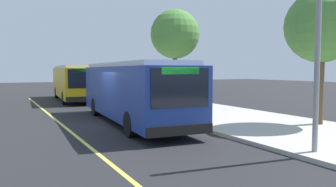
# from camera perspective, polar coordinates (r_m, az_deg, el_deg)

# --- Properties ---
(ground_plane) EXTENTS (120.00, 120.00, 0.00)m
(ground_plane) POSITION_cam_1_polar(r_m,az_deg,el_deg) (16.06, -8.96, -5.33)
(ground_plane) COLOR #232326
(sidewalk_curb) EXTENTS (44.00, 6.40, 0.15)m
(sidewalk_curb) POSITION_cam_1_polar(r_m,az_deg,el_deg) (18.80, 8.70, -3.73)
(sidewalk_curb) COLOR #B7B2A8
(sidewalk_curb) RESTS_ON ground_plane
(lane_stripe_center) EXTENTS (36.00, 0.14, 0.01)m
(lane_stripe_center) POSITION_cam_1_polar(r_m,az_deg,el_deg) (15.52, -16.72, -5.76)
(lane_stripe_center) COLOR #E0D64C
(lane_stripe_center) RESTS_ON ground_plane
(transit_bus_main) EXTENTS (11.13, 3.28, 2.95)m
(transit_bus_main) POSITION_cam_1_polar(r_m,az_deg,el_deg) (16.54, -6.07, 0.60)
(transit_bus_main) COLOR navy
(transit_bus_main) RESTS_ON ground_plane
(transit_bus_second) EXTENTS (10.71, 3.34, 2.95)m
(transit_bus_second) POSITION_cam_1_polar(r_m,az_deg,el_deg) (29.64, -15.66, 1.98)
(transit_bus_second) COLOR gold
(transit_bus_second) RESTS_ON ground_plane
(bus_shelter) EXTENTS (2.90, 1.60, 2.48)m
(bus_shelter) POSITION_cam_1_polar(r_m,az_deg,el_deg) (21.41, 2.89, 2.20)
(bus_shelter) COLOR #333338
(bus_shelter) RESTS_ON sidewalk_curb
(waiting_bench) EXTENTS (1.60, 0.48, 0.95)m
(waiting_bench) POSITION_cam_1_polar(r_m,az_deg,el_deg) (21.20, 2.96, -1.30)
(waiting_bench) COLOR brown
(waiting_bench) RESTS_ON sidewalk_curb
(route_sign_post) EXTENTS (0.44, 0.08, 2.80)m
(route_sign_post) POSITION_cam_1_polar(r_m,az_deg,el_deg) (17.64, 1.86, 1.94)
(route_sign_post) COLOR #333338
(route_sign_post) RESTS_ON sidewalk_curb
(pedestrian_commuter) EXTENTS (0.24, 0.40, 1.69)m
(pedestrian_commuter) POSITION_cam_1_polar(r_m,az_deg,el_deg) (18.64, 3.99, -0.54)
(pedestrian_commuter) COLOR #282D47
(pedestrian_commuter) RESTS_ON sidewalk_curb
(street_tree_near_shelter) EXTENTS (3.23, 3.23, 6.01)m
(street_tree_near_shelter) POSITION_cam_1_polar(r_m,az_deg,el_deg) (16.69, 24.59, 10.23)
(street_tree_near_shelter) COLOR brown
(street_tree_near_shelter) RESTS_ON sidewalk_curb
(street_tree_upstreet) EXTENTS (3.89, 3.89, 7.23)m
(street_tree_upstreet) POSITION_cam_1_polar(r_m,az_deg,el_deg) (27.01, 1.19, 9.99)
(street_tree_upstreet) COLOR brown
(street_tree_upstreet) RESTS_ON sidewalk_curb
(utility_pole) EXTENTS (0.16, 0.16, 6.40)m
(utility_pole) POSITION_cam_1_polar(r_m,az_deg,el_deg) (10.90, 24.05, 7.64)
(utility_pole) COLOR gray
(utility_pole) RESTS_ON sidewalk_curb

